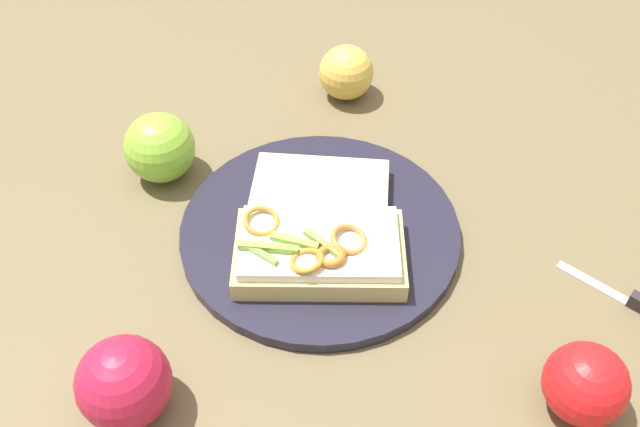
# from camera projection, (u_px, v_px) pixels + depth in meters

# --- Properties ---
(ground_plane) EXTENTS (2.00, 2.00, 0.00)m
(ground_plane) POSITION_uv_depth(u_px,v_px,m) (320.00, 235.00, 0.76)
(ground_plane) COLOR brown
(ground_plane) RESTS_ON ground
(plate) EXTENTS (0.29, 0.29, 0.01)m
(plate) POSITION_uv_depth(u_px,v_px,m) (320.00, 231.00, 0.76)
(plate) COLOR black
(plate) RESTS_ON ground_plane
(sandwich) EXTENTS (0.16, 0.19, 0.05)m
(sandwich) POSITION_uv_depth(u_px,v_px,m) (319.00, 251.00, 0.71)
(sandwich) COLOR tan
(sandwich) RESTS_ON plate
(bread_slice_side) EXTENTS (0.14, 0.17, 0.02)m
(bread_slice_side) POSITION_uv_depth(u_px,v_px,m) (320.00, 189.00, 0.78)
(bread_slice_side) COLOR #D7C089
(bread_slice_side) RESTS_ON plate
(apple_0) EXTENTS (0.09, 0.09, 0.08)m
(apple_0) POSITION_uv_depth(u_px,v_px,m) (160.00, 148.00, 0.80)
(apple_0) COLOR #7EBB33
(apple_0) RESTS_ON ground_plane
(apple_1) EXTENTS (0.09, 0.09, 0.07)m
(apple_1) POSITION_uv_depth(u_px,v_px,m) (346.00, 72.00, 0.91)
(apple_1) COLOR gold
(apple_1) RESTS_ON ground_plane
(apple_2) EXTENTS (0.10, 0.10, 0.07)m
(apple_2) POSITION_uv_depth(u_px,v_px,m) (585.00, 384.00, 0.60)
(apple_2) COLOR red
(apple_2) RESTS_ON ground_plane
(apple_3) EXTENTS (0.11, 0.11, 0.08)m
(apple_3) POSITION_uv_depth(u_px,v_px,m) (124.00, 383.00, 0.60)
(apple_3) COLOR #AA1936
(apple_3) RESTS_ON ground_plane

